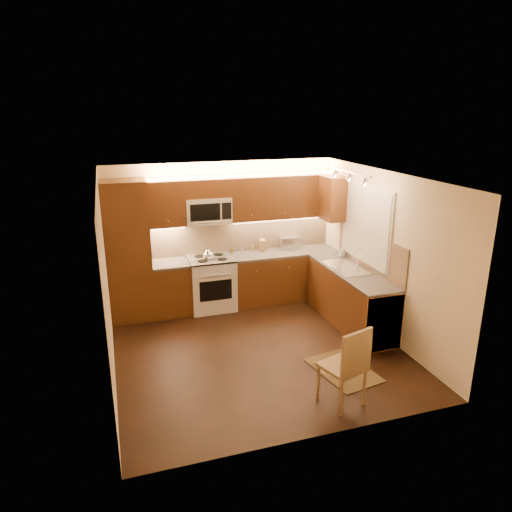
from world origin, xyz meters
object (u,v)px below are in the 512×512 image
object	(u,v)px
microwave	(208,210)
sink	(348,263)
kettle	(208,254)
knife_block	(262,245)
soap_bottle	(342,251)
toaster_oven	(289,242)
dining_chair	(342,365)
stove	(212,283)

from	to	relation	value
microwave	sink	size ratio (longest dim) A/B	0.88
sink	kettle	bearing A→B (deg)	152.88
sink	knife_block	distance (m)	1.66
soap_bottle	toaster_oven	bearing A→B (deg)	133.44
dining_chair	toaster_oven	bearing A→B (deg)	61.65
sink	soap_bottle	size ratio (longest dim) A/B	4.88
microwave	kettle	xyz separation A→B (m)	(-0.06, -0.20, -0.70)
sink	stove	bearing A→B (deg)	150.64
sink	kettle	world-z (taller)	kettle
knife_block	toaster_oven	bearing A→B (deg)	15.70
stove	knife_block	distance (m)	1.14
stove	toaster_oven	size ratio (longest dim) A/B	2.47
sink	soap_bottle	bearing A→B (deg)	70.40
kettle	knife_block	bearing A→B (deg)	30.44
stove	dining_chair	bearing A→B (deg)	-75.07
sink	toaster_oven	xyz separation A→B (m)	(-0.49, 1.33, 0.04)
microwave	soap_bottle	world-z (taller)	microwave
kettle	soap_bottle	size ratio (longest dim) A/B	1.14
microwave	sink	distance (m)	2.48
dining_chair	microwave	bearing A→B (deg)	87.10
toaster_oven	knife_block	world-z (taller)	toaster_oven
kettle	soap_bottle	xyz separation A→B (m)	(2.28, -0.45, -0.03)
toaster_oven	dining_chair	xyz separation A→B (m)	(-0.66, -3.39, -0.51)
toaster_oven	soap_bottle	distance (m)	1.01
toaster_oven	soap_bottle	size ratio (longest dim) A/B	2.11
knife_block	soap_bottle	bearing A→B (deg)	-15.96
stove	microwave	size ratio (longest dim) A/B	1.21
sink	toaster_oven	world-z (taller)	toaster_oven
kettle	stove	bearing A→B (deg)	65.33
sink	dining_chair	distance (m)	2.41
toaster_oven	dining_chair	bearing A→B (deg)	-98.00
stove	soap_bottle	world-z (taller)	soap_bottle
soap_bottle	knife_block	bearing A→B (deg)	149.36
stove	soap_bottle	distance (m)	2.34
stove	soap_bottle	bearing A→B (deg)	-13.30
stove	toaster_oven	world-z (taller)	toaster_oven
stove	knife_block	xyz separation A→B (m)	(0.99, 0.19, 0.54)
stove	kettle	bearing A→B (deg)	-131.41
stove	toaster_oven	distance (m)	1.62
kettle	microwave	bearing A→B (deg)	90.08
microwave	toaster_oven	size ratio (longest dim) A/B	2.04
sink	dining_chair	size ratio (longest dim) A/B	0.86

